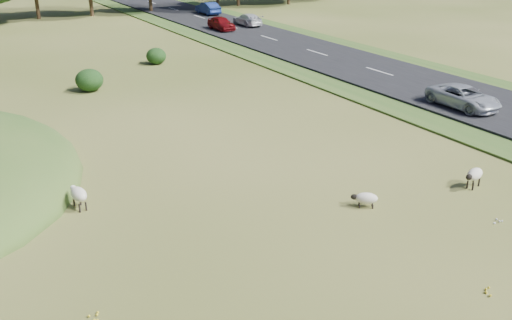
# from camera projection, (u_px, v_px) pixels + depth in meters

# --- Properties ---
(ground) EXTENTS (160.00, 160.00, 0.00)m
(ground) POSITION_uv_depth(u_px,v_px,m) (106.00, 99.00, 37.29)
(ground) COLOR #3F4E18
(ground) RESTS_ON ground
(road) EXTENTS (8.00, 150.00, 0.25)m
(road) POSITION_uv_depth(u_px,v_px,m) (280.00, 43.00, 54.58)
(road) COLOR black
(road) RESTS_ON ground
(shrubs) EXTENTS (24.42, 10.42, 1.53)m
(shrubs) POSITION_uv_depth(u_px,v_px,m) (37.00, 73.00, 40.87)
(shrubs) COLOR black
(shrubs) RESTS_ON ground
(sheep_1) EXTENTS (1.08, 0.93, 0.63)m
(sheep_1) POSITION_uv_depth(u_px,v_px,m) (366.00, 198.00, 22.97)
(sheep_1) COLOR beige
(sheep_1) RESTS_ON ground
(sheep_2) EXTENTS (0.67, 1.29, 0.92)m
(sheep_2) POSITION_uv_depth(u_px,v_px,m) (78.00, 194.00, 22.77)
(sheep_2) COLOR beige
(sheep_2) RESTS_ON ground
(sheep_4) EXTENTS (1.27, 0.77, 0.88)m
(sheep_4) POSITION_uv_depth(u_px,v_px,m) (474.00, 175.00, 24.60)
(sheep_4) COLOR beige
(sheep_4) RESTS_ON ground
(car_1) EXTENTS (2.17, 4.71, 1.31)m
(car_1) POSITION_uv_depth(u_px,v_px,m) (464.00, 97.00, 34.64)
(car_1) COLOR #B7B9BF
(car_1) RESTS_ON road
(car_5) EXTENTS (1.55, 4.44, 1.46)m
(car_5) POSITION_uv_depth(u_px,v_px,m) (208.00, 8.00, 70.69)
(car_5) COLOR navy
(car_5) RESTS_ON road
(car_6) EXTENTS (1.80, 4.43, 1.29)m
(car_6) POSITION_uv_depth(u_px,v_px,m) (247.00, 19.00, 62.86)
(car_6) COLOR silver
(car_6) RESTS_ON road
(car_7) EXTENTS (1.65, 4.09, 1.39)m
(car_7) POSITION_uv_depth(u_px,v_px,m) (221.00, 23.00, 60.17)
(car_7) COLOR maroon
(car_7) RESTS_ON road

